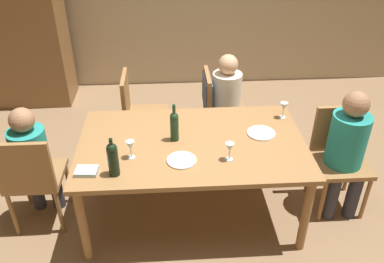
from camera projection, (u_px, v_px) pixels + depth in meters
The scene contains 18 objects.
ground_plane at pixel (192, 210), 3.66m from camera, with size 10.00×10.00×0.00m, color #846647.
armoire_cabinet at pixel (16, 19), 4.91m from camera, with size 1.18×0.62×2.18m.
dining_table at pixel (192, 149), 3.30m from camera, with size 1.84×1.12×0.75m.
chair_far_right at pixel (214, 103), 4.15m from camera, with size 0.46×0.44×0.92m.
chair_left_end at pixel (32, 176), 3.23m from camera, with size 0.44×0.44×0.92m.
chair_right_end at pixel (339, 151), 3.51m from camera, with size 0.44×0.44×0.92m.
chair_far_left at pixel (138, 110), 4.14m from camera, with size 0.44×0.44×0.92m.
person_woman_host at pixel (229, 98), 4.13m from camera, with size 0.34×0.30×1.12m.
person_man_bearded at pixel (33, 157), 3.27m from camera, with size 0.29×0.34×1.10m.
person_man_guest at pixel (347, 146), 3.35m from camera, with size 0.32×0.36×1.16m.
wine_bottle_tall_green at pixel (113, 158), 2.83m from camera, with size 0.08×0.08×0.31m.
wine_bottle_dark_red at pixel (174, 125), 3.21m from camera, with size 0.07×0.07×0.32m.
wine_glass_near_left at pixel (230, 148), 3.00m from camera, with size 0.07×0.07×0.15m.
wine_glass_centre at pixel (130, 146), 3.02m from camera, with size 0.07×0.07×0.15m.
wine_glass_near_right at pixel (284, 107), 3.53m from camera, with size 0.07×0.07×0.15m.
dinner_plate_host at pixel (182, 160), 3.03m from camera, with size 0.23×0.23×0.01m, color white.
dinner_plate_guest_left at pixel (261, 133), 3.36m from camera, with size 0.24×0.24×0.01m, color white.
folded_napkin at pixel (86, 171), 2.91m from camera, with size 0.16×0.12×0.03m, color #ADC6D6.
Camera 1 is at (-0.17, -2.70, 2.56)m, focal length 37.50 mm.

